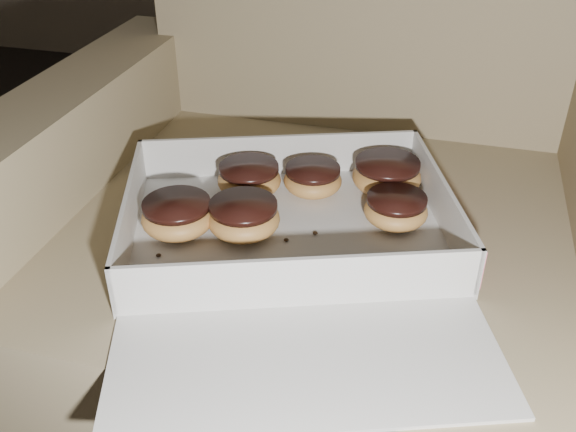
% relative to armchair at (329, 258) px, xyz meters
% --- Properties ---
extents(armchair, '(0.96, 0.81, 1.00)m').
position_rel_armchair_xyz_m(armchair, '(0.00, 0.00, 0.00)').
color(armchair, '#857154').
rests_on(armchair, floor).
extents(bakery_box, '(0.58, 0.63, 0.07)m').
position_rel_armchair_xyz_m(bakery_box, '(-0.02, -0.17, 0.15)').
color(bakery_box, silver).
rests_on(bakery_box, armchair).
extents(donut_a, '(0.10, 0.10, 0.05)m').
position_rel_armchair_xyz_m(donut_a, '(-0.12, -0.05, 0.17)').
color(donut_a, '#C88646').
rests_on(donut_a, bakery_box).
extents(donut_b, '(0.09, 0.09, 0.05)m').
position_rel_armchair_xyz_m(donut_b, '(0.11, -0.08, 0.17)').
color(donut_b, '#C88646').
rests_on(donut_b, bakery_box).
extents(donut_c, '(0.10, 0.10, 0.05)m').
position_rel_armchair_xyz_m(donut_c, '(-0.18, -0.18, 0.17)').
color(donut_c, '#C88646').
rests_on(donut_c, bakery_box).
extents(donut_d, '(0.11, 0.11, 0.05)m').
position_rel_armchair_xyz_m(donut_d, '(0.08, 0.01, 0.17)').
color(donut_d, '#C88646').
rests_on(donut_d, bakery_box).
extents(donut_e, '(0.09, 0.09, 0.04)m').
position_rel_armchair_xyz_m(donut_e, '(-0.03, -0.03, 0.17)').
color(donut_e, '#C88646').
rests_on(donut_e, bakery_box).
extents(donut_f, '(0.10, 0.10, 0.05)m').
position_rel_armchair_xyz_m(donut_f, '(-0.09, -0.16, 0.17)').
color(donut_f, '#C88646').
rests_on(donut_f, bakery_box).
extents(crumb_a, '(0.01, 0.01, 0.00)m').
position_rel_armchair_xyz_m(crumb_a, '(-0.03, -0.16, 0.14)').
color(crumb_a, black).
rests_on(crumb_a, bakery_box).
extents(crumb_b, '(0.01, 0.01, 0.00)m').
position_rel_armchair_xyz_m(crumb_b, '(0.05, -0.25, 0.14)').
color(crumb_b, black).
rests_on(crumb_b, bakery_box).
extents(crumb_c, '(0.01, 0.01, 0.00)m').
position_rel_armchair_xyz_m(crumb_c, '(0.00, -0.14, 0.14)').
color(crumb_c, black).
rests_on(crumb_c, bakery_box).
extents(crumb_d, '(0.01, 0.01, 0.00)m').
position_rel_armchair_xyz_m(crumb_d, '(0.18, -0.16, 0.14)').
color(crumb_d, black).
rests_on(crumb_d, bakery_box).
extents(crumb_e, '(0.01, 0.01, 0.00)m').
position_rel_armchair_xyz_m(crumb_e, '(-0.18, -0.24, 0.14)').
color(crumb_e, black).
rests_on(crumb_e, bakery_box).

